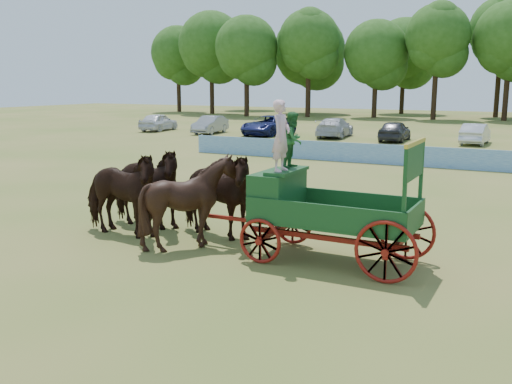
% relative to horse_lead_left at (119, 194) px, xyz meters
% --- Properties ---
extents(ground, '(160.00, 160.00, 0.00)m').
position_rel_horse_lead_left_xyz_m(ground, '(5.14, -0.46, -1.21)').
color(ground, olive).
rests_on(ground, ground).
extents(horse_lead_left, '(2.87, 1.32, 2.42)m').
position_rel_horse_lead_left_xyz_m(horse_lead_left, '(0.00, 0.00, 0.00)').
color(horse_lead_left, black).
rests_on(horse_lead_left, ground).
extents(horse_lead_right, '(2.91, 1.42, 2.42)m').
position_rel_horse_lead_left_xyz_m(horse_lead_right, '(0.00, 1.10, 0.00)').
color(horse_lead_right, black).
rests_on(horse_lead_right, ground).
extents(horse_wheel_left, '(2.51, 2.32, 2.42)m').
position_rel_horse_lead_left_xyz_m(horse_wheel_left, '(2.40, 0.00, 0.00)').
color(horse_wheel_left, black).
rests_on(horse_wheel_left, ground).
extents(horse_wheel_right, '(3.04, 1.78, 2.42)m').
position_rel_horse_lead_left_xyz_m(horse_wheel_right, '(2.40, 1.10, 0.00)').
color(horse_wheel_right, black).
rests_on(horse_wheel_right, ground).
extents(farm_dray, '(6.00, 2.00, 3.84)m').
position_rel_horse_lead_left_xyz_m(farm_dray, '(5.37, 0.55, 0.39)').
color(farm_dray, maroon).
rests_on(farm_dray, ground).
extents(sponsor_banner, '(26.00, 0.08, 1.05)m').
position_rel_horse_lead_left_xyz_m(sponsor_banner, '(4.14, 17.54, -0.68)').
color(sponsor_banner, '#1F5FAD').
rests_on(sponsor_banner, ground).
extents(parked_cars, '(38.56, 6.72, 1.59)m').
position_rel_horse_lead_left_xyz_m(parked_cars, '(-1.94, 30.00, -0.45)').
color(parked_cars, silver).
rests_on(parked_cars, ground).
extents(treeline, '(90.61, 23.51, 15.39)m').
position_rel_horse_lead_left_xyz_m(treeline, '(0.29, 60.28, 8.07)').
color(treeline, '#382314').
rests_on(treeline, ground).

